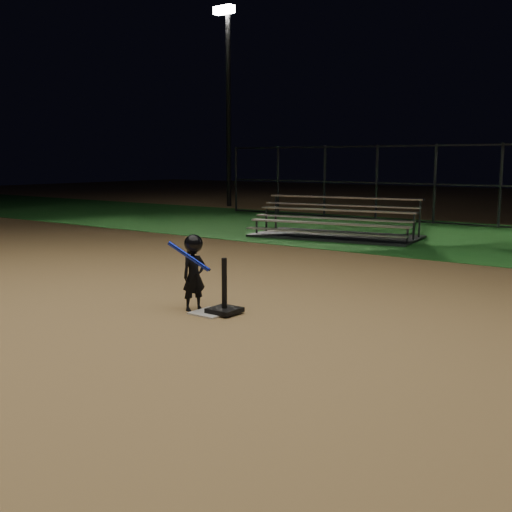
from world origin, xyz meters
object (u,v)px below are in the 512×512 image
at_px(home_plate, 211,313).
at_px(child_batter, 194,270).
at_px(batting_tee, 224,303).
at_px(bleacher_left, 335,229).
at_px(light_pole_left, 228,90).

distance_m(home_plate, child_batter, 0.62).
height_order(home_plate, batting_tee, batting_tee).
bearing_deg(bleacher_left, child_batter, -82.24).
xyz_separation_m(child_batter, bleacher_left, (-2.44, 8.08, -0.34)).
height_order(batting_tee, bleacher_left, bleacher_left).
xyz_separation_m(batting_tee, bleacher_left, (-2.91, 8.00, 0.06)).
height_order(batting_tee, light_pole_left, light_pole_left).
bearing_deg(batting_tee, light_pole_left, 129.32).
distance_m(child_batter, bleacher_left, 8.44).
bearing_deg(light_pole_left, child_batter, -51.93).
distance_m(batting_tee, child_batter, 0.62).
distance_m(home_plate, bleacher_left, 8.54).
bearing_deg(bleacher_left, light_pole_left, 134.45).
relative_size(batting_tee, light_pole_left, 0.09).
xyz_separation_m(batting_tee, light_pole_left, (-12.16, 14.85, 4.79)).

